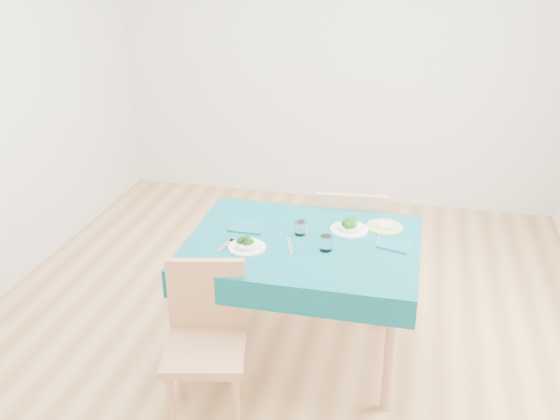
% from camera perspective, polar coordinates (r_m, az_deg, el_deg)
% --- Properties ---
extents(room_shell, '(4.02, 4.52, 2.73)m').
position_cam_1_polar(room_shell, '(3.50, 0.00, 7.45)').
color(room_shell, '#A87846').
rests_on(room_shell, ground).
extents(table, '(1.29, 0.98, 0.76)m').
position_cam_1_polar(table, '(3.70, 2.02, -8.11)').
color(table, '#08515F').
rests_on(table, ground).
extents(chair_near, '(0.49, 0.52, 1.00)m').
position_cam_1_polar(chair_near, '(3.19, -6.94, -11.60)').
color(chair_near, tan).
rests_on(chair_near, ground).
extents(chair_far, '(0.50, 0.54, 1.13)m').
position_cam_1_polar(chair_far, '(4.22, 6.49, -1.06)').
color(chair_far, tan).
rests_on(chair_far, ground).
extents(bowl_near, '(0.21, 0.21, 0.06)m').
position_cam_1_polar(bowl_near, '(3.43, -3.04, -3.05)').
color(bowl_near, white).
rests_on(bowl_near, table).
extents(bowl_far, '(0.22, 0.22, 0.07)m').
position_cam_1_polar(bowl_far, '(3.64, 6.37, -1.40)').
color(bowl_far, white).
rests_on(bowl_far, table).
extents(fork_near, '(0.06, 0.17, 0.00)m').
position_cam_1_polar(fork_near, '(3.47, -5.09, -3.27)').
color(fork_near, silver).
rests_on(fork_near, table).
extents(knife_near, '(0.08, 0.21, 0.00)m').
position_cam_1_polar(knife_near, '(3.46, 0.90, -3.31)').
color(knife_near, silver).
rests_on(knife_near, table).
extents(fork_far, '(0.05, 0.16, 0.00)m').
position_cam_1_polar(fork_far, '(3.66, 2.32, -1.71)').
color(fork_far, silver).
rests_on(fork_far, table).
extents(knife_far, '(0.03, 0.19, 0.00)m').
position_cam_1_polar(knife_far, '(3.54, 8.94, -2.97)').
color(knife_far, silver).
rests_on(knife_far, table).
extents(napkin_near, '(0.21, 0.15, 0.01)m').
position_cam_1_polar(napkin_near, '(3.66, -2.98, -1.61)').
color(napkin_near, '#0C5B69').
rests_on(napkin_near, table).
extents(napkin_far, '(0.21, 0.17, 0.01)m').
position_cam_1_polar(napkin_far, '(3.51, 10.46, -3.23)').
color(napkin_far, '#0C5B69').
rests_on(napkin_far, table).
extents(tumbler_center, '(0.06, 0.06, 0.08)m').
position_cam_1_polar(tumbler_center, '(3.57, 1.86, -1.67)').
color(tumbler_center, white).
rests_on(tumbler_center, table).
extents(tumbler_side, '(0.07, 0.07, 0.09)m').
position_cam_1_polar(tumbler_side, '(3.41, 4.21, -3.05)').
color(tumbler_side, white).
rests_on(tumbler_side, table).
extents(side_plate, '(0.21, 0.21, 0.01)m').
position_cam_1_polar(side_plate, '(3.72, 9.54, -1.53)').
color(side_plate, '#AFD065').
rests_on(side_plate, table).
extents(bread_slice, '(0.10, 0.10, 0.01)m').
position_cam_1_polar(bread_slice, '(3.71, 9.55, -1.36)').
color(bread_slice, beige).
rests_on(bread_slice, side_plate).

